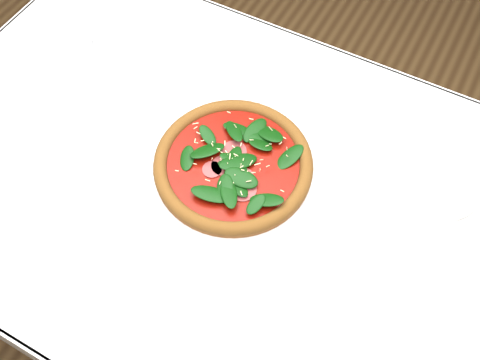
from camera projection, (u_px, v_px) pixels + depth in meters
The scene contains 6 objects.
ground at pixel (225, 309), 1.60m from camera, with size 6.00×6.00×0.00m, color brown.
dining_table at pixel (217, 204), 1.05m from camera, with size 1.21×0.81×0.75m.
plate at pixel (233, 168), 0.97m from camera, with size 0.33×0.33×0.01m.
pizza at pixel (233, 162), 0.95m from camera, with size 0.35×0.35×0.04m.
saucer_near at pixel (436, 343), 0.80m from camera, with size 0.15×0.15×0.01m.
saucer_far at pixel (439, 182), 0.95m from camera, with size 0.15×0.15×0.01m.
Camera 1 is at (0.28, -0.43, 1.57)m, focal length 40.00 mm.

